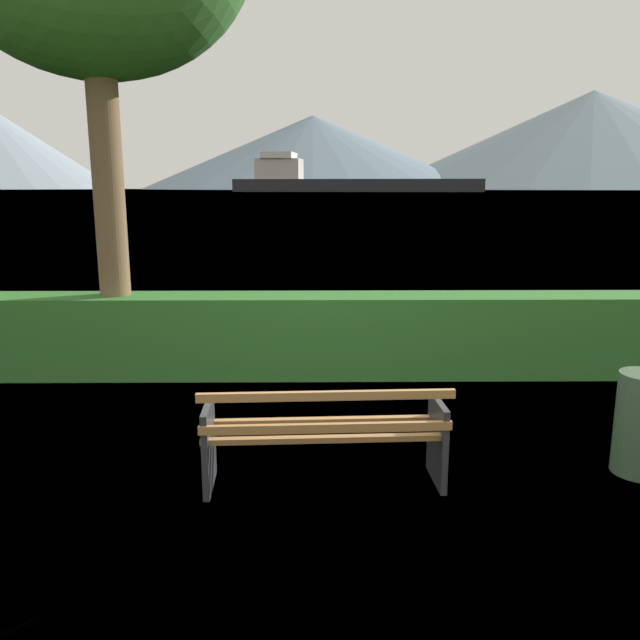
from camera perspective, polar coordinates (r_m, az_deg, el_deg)
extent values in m
plane|color=olive|center=(5.20, 0.37, -14.49)|extent=(1400.00, 1400.00, 0.00)
plane|color=#6B8EA3|center=(310.88, -0.63, 11.58)|extent=(620.00, 620.00, 0.00)
cube|color=#A0703F|center=(4.84, 0.51, -10.74)|extent=(1.89, 0.15, 0.04)
cube|color=#A0703F|center=(5.02, 0.37, -9.89)|extent=(1.89, 0.15, 0.04)
cube|color=#A0703F|center=(5.20, 0.24, -9.10)|extent=(1.89, 0.15, 0.04)
cube|color=#A0703F|center=(4.73, 0.57, -9.74)|extent=(1.89, 0.13, 0.06)
cube|color=#A0703F|center=(4.59, 0.62, -6.88)|extent=(1.89, 0.13, 0.06)
cube|color=#2D2D33|center=(5.07, -10.05, -11.21)|extent=(0.07, 0.51, 0.68)
cube|color=#2D2D33|center=(5.17, 10.60, -10.76)|extent=(0.07, 0.51, 0.68)
cube|color=#2D6B28|center=(7.85, -0.01, -1.37)|extent=(11.56, 0.69, 1.01)
cylinder|color=brown|center=(8.07, -18.48, 9.36)|extent=(0.37, 0.37, 4.07)
cube|color=#232328|center=(283.38, 3.37, 12.08)|extent=(109.53, 31.60, 5.49)
cube|color=beige|center=(287.91, -3.70, 13.49)|extent=(21.38, 17.84, 8.78)
cube|color=silver|center=(288.11, -3.71, 14.64)|extent=(15.83, 18.73, 2.74)
cone|color=slate|center=(592.97, -0.65, 14.94)|extent=(307.16, 307.16, 65.16)
cone|color=slate|center=(646.99, 23.31, 14.73)|extent=(392.82, 392.82, 87.35)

